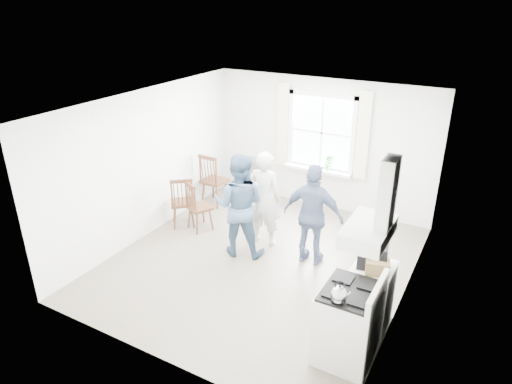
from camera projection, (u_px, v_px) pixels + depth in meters
name	position (u px, v px, depth m)	size (l,w,h in m)	color
room_shell	(261.00, 189.00, 6.97)	(4.62, 5.12, 2.64)	#766B5B
window_assembly	(321.00, 137.00, 8.86)	(1.88, 0.24, 1.70)	white
range_hood	(374.00, 219.00, 4.73)	(0.45, 0.76, 0.94)	white
shelf_unit	(255.00, 177.00, 9.82)	(0.40, 0.30, 0.80)	gray
gas_stove	(348.00, 323.00, 5.37)	(0.68, 0.76, 1.12)	white
kettle	(339.00, 294.00, 4.97)	(0.18, 0.18, 0.26)	silver
low_cabinet	(371.00, 295.00, 5.92)	(0.50, 0.55, 0.90)	white
stereo_stack	(373.00, 255.00, 5.68)	(0.40, 0.38, 0.32)	black
cardboard_box	(377.00, 267.00, 5.55)	(0.28, 0.20, 0.18)	#A07E4D
windsor_chair_a	(211.00, 175.00, 9.18)	(0.50, 0.49, 1.11)	#452516
windsor_chair_b	(194.00, 201.00, 8.24)	(0.54, 0.54, 0.96)	#452516
windsor_chair_c	(182.00, 197.00, 8.35)	(0.58, 0.58, 1.00)	#452516
person_left	(264.00, 199.00, 7.72)	(0.62, 0.62, 1.69)	silver
person_mid	(239.00, 205.00, 7.41)	(0.86, 0.86, 1.76)	#435E7D
person_right	(313.00, 215.00, 7.16)	(0.98, 0.98, 1.68)	navy
potted_plant	(329.00, 163.00, 8.88)	(0.17, 0.17, 0.32)	#377B39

